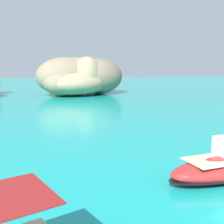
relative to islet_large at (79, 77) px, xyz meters
The scene contains 1 object.
islet_large is the anchor object (origin of this frame).
Camera 1 is at (-9.52, -8.49, 6.15)m, focal length 44.80 mm.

